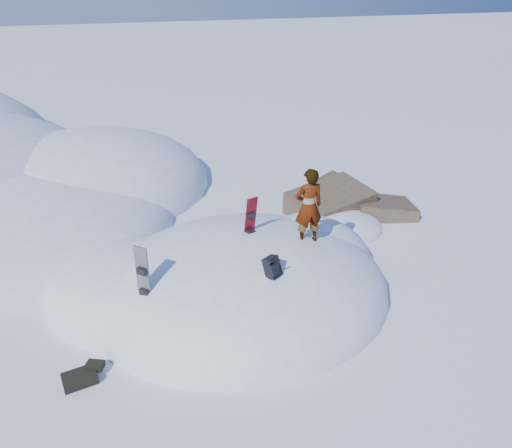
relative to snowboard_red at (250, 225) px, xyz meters
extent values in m
plane|color=white|center=(-0.28, -0.29, -1.65)|extent=(120.00, 120.00, 0.00)
ellipsoid|color=white|center=(-0.28, -0.29, -1.65)|extent=(7.00, 6.00, 3.00)
ellipsoid|color=white|center=(-2.48, 0.31, -1.65)|extent=(4.40, 4.00, 2.20)
ellipsoid|color=white|center=(1.52, 0.51, -1.65)|extent=(3.60, 3.20, 2.50)
ellipsoid|color=white|center=(-6.28, 4.71, -1.65)|extent=(10.00, 9.00, 2.80)
ellipsoid|color=white|center=(-3.78, 7.21, -1.65)|extent=(8.00, 8.00, 3.60)
ellipsoid|color=white|center=(-5.78, 3.71, -1.65)|extent=(6.00, 5.00, 1.80)
cube|color=brown|center=(3.32, 3.11, -1.55)|extent=(2.82, 2.41, 1.62)
cube|color=brown|center=(4.92, 2.71, -1.75)|extent=(2.16, 1.80, 1.33)
cube|color=brown|center=(3.92, 4.31, -1.65)|extent=(2.08, 2.01, 1.10)
ellipsoid|color=white|center=(2.92, 2.11, -1.65)|extent=(3.20, 2.40, 1.00)
cube|color=red|center=(0.00, 0.02, -0.02)|extent=(0.35, 0.34, 1.46)
cube|color=black|center=(0.00, -0.04, 0.28)|extent=(0.21, 0.17, 0.13)
cube|color=black|center=(0.00, -0.04, -0.17)|extent=(0.21, 0.17, 0.13)
cube|color=black|center=(-2.48, -1.13, -0.39)|extent=(0.27, 0.26, 1.66)
cube|color=black|center=(-2.48, -1.19, -0.06)|extent=(0.22, 0.22, 0.14)
cube|color=black|center=(-2.48, -1.19, -0.56)|extent=(0.22, 0.22, 0.14)
cube|color=black|center=(0.05, -1.59, -0.14)|extent=(0.43, 0.44, 0.46)
cube|color=black|center=(0.05, -1.72, -0.12)|extent=(0.26, 0.25, 0.25)
cylinder|color=black|center=(-0.04, -1.70, -0.03)|extent=(0.03, 0.17, 0.31)
cylinder|color=black|center=(0.14, -1.70, -0.03)|extent=(0.03, 0.17, 0.31)
cube|color=black|center=(-3.83, -2.20, -1.56)|extent=(0.69, 0.55, 0.17)
cube|color=black|center=(-3.55, -2.01, -1.48)|extent=(0.39, 0.34, 0.11)
imported|color=slate|center=(1.22, -0.42, 0.51)|extent=(0.66, 0.45, 1.78)
camera|label=1|loc=(-2.44, -9.63, 5.28)|focal=35.00mm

